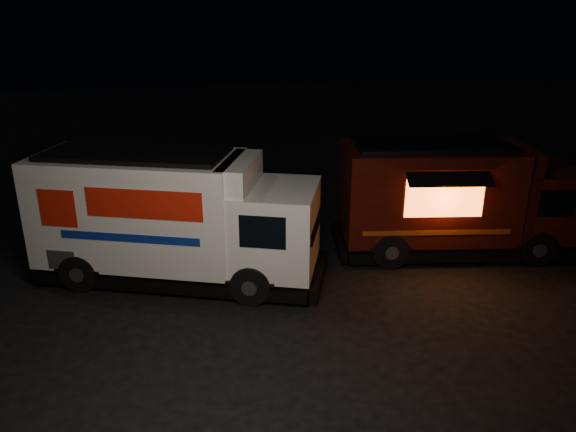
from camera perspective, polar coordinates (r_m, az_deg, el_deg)
The scene contains 3 objects.
ground at distance 12.91m, azimuth -2.49°, elevation -10.15°, with size 80.00×80.00×0.00m, color black.
white_truck at distance 14.27m, azimuth -11.09°, elevation -0.09°, with size 7.29×2.49×3.31m, color white, non-canonical shape.
red_truck at distance 16.38m, azimuth 16.86°, elevation 1.81°, with size 6.78×2.49×3.16m, color #3B0D0A, non-canonical shape.
Camera 1 is at (-1.41, -11.02, 6.58)m, focal length 35.00 mm.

